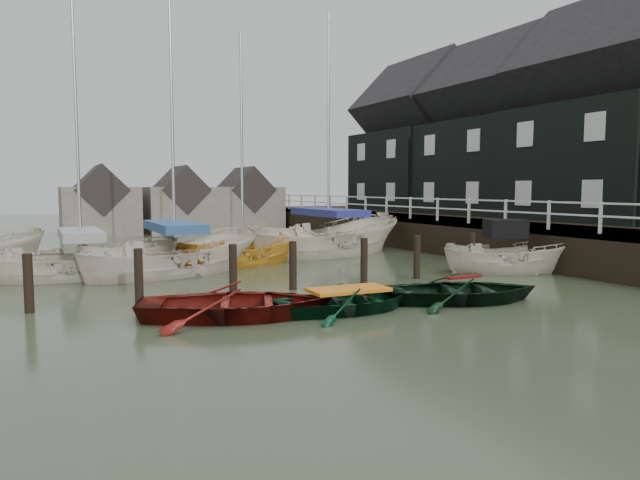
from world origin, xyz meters
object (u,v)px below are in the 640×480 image
sailboat_c (243,264)px  rowboat_green (348,311)px  sailboat_b (176,271)px  motorboat (508,270)px  sailboat_a (82,276)px  sailboat_d (328,253)px  rowboat_red (237,317)px  rowboat_dkgreen (463,301)px

sailboat_c → rowboat_green: bearing=158.1°
rowboat_green → sailboat_b: 8.32m
motorboat → sailboat_a: 14.38m
rowboat_green → motorboat: bearing=-68.3°
rowboat_green → sailboat_d: size_ratio=0.31×
sailboat_a → sailboat_d: size_ratio=0.86×
sailboat_c → sailboat_d: size_ratio=0.82×
motorboat → sailboat_c: 9.75m
sailboat_b → sailboat_c: bearing=-88.4°
rowboat_red → rowboat_green: size_ratio=1.19×
sailboat_a → sailboat_b: bearing=-91.8°
rowboat_red → motorboat: motorboat is taller
sailboat_a → sailboat_d: 10.57m
rowboat_green → motorboat: motorboat is taller
rowboat_green → rowboat_dkgreen: rowboat_dkgreen is taller
motorboat → sailboat_d: sailboat_d is taller
sailboat_a → motorboat: bearing=-107.0°
rowboat_green → sailboat_a: (-5.25, 8.39, 0.06)m
motorboat → rowboat_red: bearing=126.7°
rowboat_green → rowboat_dkgreen: bearing=-94.2°
sailboat_c → sailboat_d: sailboat_d is taller
rowboat_dkgreen → sailboat_c: size_ratio=0.41×
rowboat_dkgreen → sailboat_b: size_ratio=0.32×
motorboat → sailboat_d: 8.34m
motorboat → sailboat_a: (-13.25, 5.57, -0.02)m
sailboat_b → sailboat_c: sailboat_b is taller
motorboat → sailboat_b: size_ratio=0.38×
rowboat_red → sailboat_b: 7.48m
sailboat_a → rowboat_green: bearing=-142.2°
rowboat_dkgreen → motorboat: (4.80, 3.19, 0.09)m
motorboat → sailboat_c: size_ratio=0.50×
motorboat → sailboat_a: size_ratio=0.47×
rowboat_green → motorboat: (8.00, 2.82, 0.09)m
sailboat_c → sailboat_d: bearing=-90.1°
sailboat_a → rowboat_red: bearing=-155.6°
rowboat_red → sailboat_d: bearing=-17.6°
rowboat_dkgreen → motorboat: size_ratio=0.83×
rowboat_red → rowboat_dkgreen: rowboat_red is taller
rowboat_green → sailboat_d: sailboat_d is taller
rowboat_red → motorboat: size_ratio=0.90×
rowboat_red → sailboat_b: size_ratio=0.34×
rowboat_green → sailboat_c: (0.56, 9.13, 0.01)m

